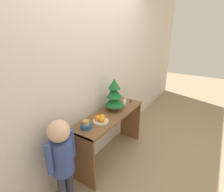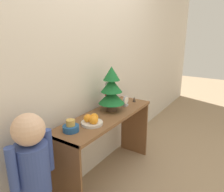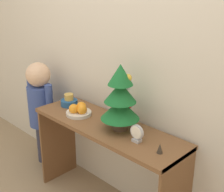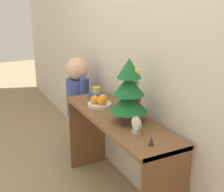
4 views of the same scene
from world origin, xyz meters
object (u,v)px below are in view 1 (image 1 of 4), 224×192
(fruit_bowl, at_px, (101,120))
(child_figure, at_px, (62,154))
(mini_tree, at_px, (114,95))
(singing_bowl, at_px, (86,125))
(figurine, at_px, (130,100))
(desk_clock, at_px, (124,103))

(fruit_bowl, relative_size, child_figure, 0.19)
(child_figure, bearing_deg, mini_tree, 0.10)
(fruit_bowl, height_order, child_figure, child_figure)
(singing_bowl, bearing_deg, figurine, -4.80)
(singing_bowl, relative_size, child_figure, 0.13)
(desk_clock, distance_m, child_figure, 1.20)
(mini_tree, bearing_deg, child_figure, -179.90)
(fruit_bowl, relative_size, figurine, 3.09)
(fruit_bowl, relative_size, singing_bowl, 1.42)
(mini_tree, distance_m, desk_clock, 0.27)
(singing_bowl, distance_m, figurine, 0.98)
(singing_bowl, relative_size, figurine, 2.18)
(fruit_bowl, distance_m, desk_clock, 0.59)
(fruit_bowl, xyz_separation_m, figurine, (0.77, -0.02, -0.00))
(desk_clock, xyz_separation_m, figurine, (0.19, -0.01, -0.03))
(figurine, bearing_deg, fruit_bowl, 178.58)
(fruit_bowl, bearing_deg, mini_tree, 6.69)
(fruit_bowl, bearing_deg, child_figure, 175.89)
(fruit_bowl, bearing_deg, singing_bowl, 162.73)
(singing_bowl, bearing_deg, fruit_bowl, -17.27)
(mini_tree, xyz_separation_m, fruit_bowl, (-0.39, -0.05, -0.19))
(child_figure, bearing_deg, singing_bowl, 2.65)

